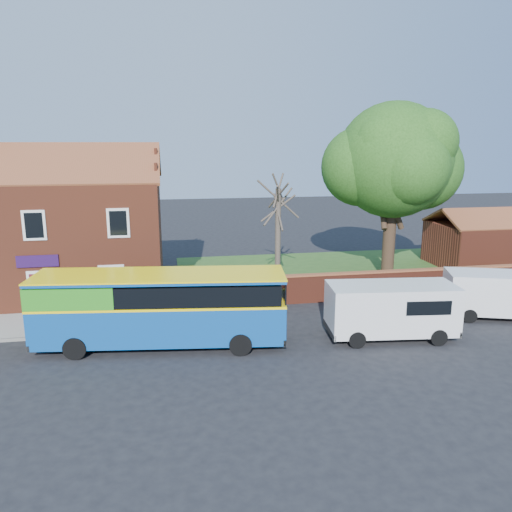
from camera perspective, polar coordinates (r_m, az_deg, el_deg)
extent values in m
plane|color=black|center=(20.10, -7.84, -12.48)|extent=(120.00, 120.00, 0.00)
cube|color=gray|center=(26.21, -24.00, -7.23)|extent=(18.00, 3.50, 0.12)
cube|color=slate|center=(24.62, -24.95, -8.58)|extent=(18.00, 0.15, 0.14)
cube|color=#426B28|center=(35.04, 12.95, -1.60)|extent=(26.00, 12.00, 0.04)
cube|color=brown|center=(30.84, -22.07, 1.98)|extent=(12.00, 8.00, 6.50)
cube|color=brown|center=(28.45, -23.61, 9.66)|extent=(12.30, 4.08, 2.16)
cube|color=brown|center=(32.35, -22.00, 10.06)|extent=(12.30, 4.08, 2.16)
cube|color=black|center=(26.75, -24.03, 3.22)|extent=(1.10, 0.06, 1.50)
cube|color=#4C0F19|center=(27.47, -23.38, -4.00)|extent=(0.95, 0.04, 2.10)
cube|color=silver|center=(27.47, -23.38, -3.88)|extent=(1.20, 0.06, 2.30)
cube|color=#250D3D|center=(27.05, -23.70, -0.55)|extent=(2.00, 0.06, 0.60)
cube|color=maroon|center=(29.62, 17.51, -3.05)|extent=(22.00, 0.30, 1.50)
cube|color=brown|center=(29.42, 17.61, -1.55)|extent=(22.00, 0.38, 0.10)
cube|color=maroon|center=(39.10, 25.31, 1.20)|extent=(8.00, 5.00, 3.00)
cube|color=brown|center=(37.78, 26.68, 3.86)|extent=(8.20, 2.56, 1.24)
cube|color=brown|center=(39.79, 24.56, 4.45)|extent=(8.20, 2.56, 1.24)
cube|color=#0D4999|center=(21.84, -10.74, -7.09)|extent=(10.67, 3.83, 1.66)
cube|color=yellow|center=(21.57, -10.83, -5.02)|extent=(10.69, 3.86, 0.10)
cube|color=black|center=(21.43, -10.89, -3.75)|extent=(10.26, 3.80, 0.83)
cube|color=green|center=(22.16, -19.76, -3.74)|extent=(3.84, 3.05, 0.88)
cube|color=#0D4999|center=(21.28, -10.95, -2.31)|extent=(10.67, 3.83, 0.14)
cube|color=yellow|center=(21.26, -10.96, -2.11)|extent=(10.71, 3.88, 0.06)
cylinder|color=black|center=(21.69, -19.99, -9.87)|extent=(0.97, 0.39, 0.94)
cylinder|color=black|center=(23.87, -18.33, -7.64)|extent=(0.97, 0.39, 0.94)
cylinder|color=black|center=(20.78, -1.79, -10.07)|extent=(0.97, 0.39, 0.94)
cylinder|color=black|center=(23.05, -1.95, -7.71)|extent=(0.97, 0.39, 0.94)
cube|color=white|center=(23.03, 15.19, -5.74)|extent=(5.78, 2.79, 2.12)
cube|color=black|center=(23.87, 20.96, -4.65)|extent=(0.27, 1.90, 0.84)
cube|color=black|center=(24.37, 21.23, -7.51)|extent=(0.33, 2.23, 0.27)
cylinder|color=black|center=(21.91, 11.48, -9.37)|extent=(0.76, 0.29, 0.74)
cylinder|color=black|center=(23.81, 10.12, -7.48)|extent=(0.76, 0.29, 0.74)
cylinder|color=black|center=(23.11, 20.14, -8.74)|extent=(0.76, 0.29, 0.74)
cylinder|color=black|center=(24.92, 18.17, -7.01)|extent=(0.76, 0.29, 0.74)
cube|color=white|center=(27.58, 26.21, -3.78)|extent=(5.57, 3.58, 1.97)
cylinder|color=black|center=(26.48, 23.23, -6.31)|extent=(0.72, 0.42, 0.68)
cylinder|color=black|center=(28.27, 22.22, -5.04)|extent=(0.72, 0.42, 0.68)
cylinder|color=black|center=(33.30, 14.94, 1.56)|extent=(0.80, 0.80, 4.59)
sphere|color=#397524|center=(32.72, 15.47, 10.50)|extent=(7.18, 7.18, 7.18)
sphere|color=#397524|center=(34.05, 18.35, 9.38)|extent=(5.19, 5.19, 5.19)
sphere|color=#397524|center=(32.53, 11.91, 9.97)|extent=(4.99, 4.99, 4.99)
cylinder|color=#4C4238|center=(29.93, 2.52, 2.06)|extent=(0.34, 0.34, 5.93)
cylinder|color=#4C4238|center=(29.60, 2.56, 6.09)|extent=(0.35, 2.89, 2.33)
cylinder|color=#4C4238|center=(29.63, 2.55, 5.68)|extent=(1.51, 2.14, 2.13)
cylinder|color=#4C4238|center=(29.58, 2.56, 6.50)|extent=(2.43, 1.11, 2.36)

